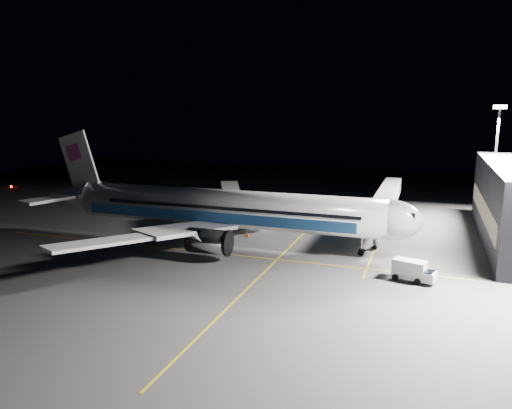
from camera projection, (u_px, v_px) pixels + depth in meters
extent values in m
plane|color=#4C4C4F|center=(226.00, 242.00, 76.40)|extent=(200.00, 200.00, 0.00)
cube|color=gold|center=(289.00, 248.00, 73.16)|extent=(0.25, 80.00, 0.01)
cube|color=gold|center=(210.00, 253.00, 70.85)|extent=(70.00, 0.25, 0.01)
cube|color=gold|center=(379.00, 238.00, 78.54)|extent=(0.25, 40.00, 0.01)
cylinder|color=silver|center=(225.00, 208.00, 75.38)|extent=(48.00, 5.60, 5.60)
ellipsoid|color=silver|center=(389.00, 220.00, 67.60)|extent=(8.96, 5.60, 5.60)
cube|color=black|center=(407.00, 214.00, 66.66)|extent=(2.20, 3.40, 0.90)
cone|color=silver|center=(70.00, 195.00, 84.55)|extent=(9.00, 5.49, 5.49)
cube|color=#22549C|center=(227.00, 210.00, 78.45)|extent=(42.24, 0.25, 1.50)
cube|color=#22549C|center=(212.00, 217.00, 73.30)|extent=(42.24, 0.25, 1.50)
cube|color=silver|center=(230.00, 207.00, 83.90)|extent=(11.36, 15.23, 1.53)
cube|color=silver|center=(187.00, 229.00, 69.09)|extent=(11.36, 15.23, 1.53)
cube|color=silver|center=(231.00, 189.00, 96.93)|extent=(8.57, 13.22, 1.31)
cube|color=silver|center=(100.00, 243.00, 58.96)|extent=(8.57, 13.22, 1.31)
cube|color=silver|center=(92.00, 189.00, 89.14)|extent=(6.20, 9.67, 0.45)
cube|color=silver|center=(51.00, 199.00, 79.51)|extent=(6.20, 9.67, 0.45)
cube|color=white|center=(79.00, 161.00, 82.66)|extent=(7.53, 0.40, 10.28)
cube|color=#BA3F9A|center=(75.00, 152.00, 82.64)|extent=(3.22, 0.55, 3.22)
cylinder|color=#B7B7BF|center=(253.00, 214.00, 83.85)|extent=(5.60, 3.40, 3.40)
cylinder|color=#B7B7BF|center=(208.00, 241.00, 67.19)|extent=(5.60, 3.40, 3.40)
cylinder|color=#9999A0|center=(361.00, 246.00, 69.52)|extent=(0.26, 0.26, 2.50)
cylinder|color=black|center=(361.00, 252.00, 69.68)|extent=(0.90, 0.70, 0.90)
cylinder|color=#9999A0|center=(219.00, 226.00, 81.12)|extent=(0.26, 0.26, 2.50)
cylinder|color=#9999A0|center=(196.00, 239.00, 73.15)|extent=(0.26, 0.26, 2.50)
cylinder|color=black|center=(219.00, 230.00, 81.25)|extent=(1.10, 1.60, 1.10)
cylinder|color=black|center=(196.00, 244.00, 73.29)|extent=(1.10, 1.60, 1.10)
cube|color=brown|center=(483.00, 209.00, 76.43)|extent=(0.15, 36.00, 3.00)
cube|color=#B2B2B7|center=(386.00, 199.00, 86.95)|extent=(3.00, 33.90, 2.80)
cube|color=#B2B2B7|center=(377.00, 217.00, 72.27)|extent=(3.60, 3.20, 3.40)
cylinder|color=#9999A0|center=(376.00, 238.00, 72.87)|extent=(0.70, 0.70, 3.10)
cylinder|color=black|center=(375.00, 247.00, 72.27)|extent=(0.70, 0.30, 0.70)
cylinder|color=black|center=(376.00, 244.00, 73.93)|extent=(0.70, 0.30, 0.70)
cylinder|color=#59595E|center=(495.00, 164.00, 91.14)|extent=(0.44, 0.44, 20.00)
cube|color=#59595E|center=(500.00, 107.00, 89.13)|extent=(2.40, 0.50, 0.80)
cube|color=white|center=(500.00, 107.00, 88.81)|extent=(2.20, 0.15, 0.60)
sphere|color=#FF140A|center=(11.00, 187.00, 127.46)|extent=(0.44, 0.44, 0.44)
cube|color=silver|center=(409.00, 269.00, 59.28)|extent=(4.16, 2.85, 2.08)
cube|color=silver|center=(428.00, 277.00, 58.11)|extent=(1.95, 2.14, 1.14)
cube|color=black|center=(429.00, 273.00, 58.02)|extent=(1.53, 1.86, 0.47)
cylinder|color=black|center=(423.00, 277.00, 59.54)|extent=(0.79, 0.43, 0.76)
cylinder|color=black|center=(417.00, 282.00, 57.95)|extent=(0.79, 0.43, 0.76)
cylinder|color=black|center=(401.00, 273.00, 61.04)|extent=(0.79, 0.43, 0.76)
cylinder|color=black|center=(395.00, 277.00, 59.44)|extent=(0.79, 0.43, 0.76)
cube|color=black|center=(265.00, 219.00, 88.82)|extent=(2.40, 1.66, 1.03)
cube|color=black|center=(265.00, 215.00, 88.69)|extent=(1.04, 1.04, 0.56)
sphere|color=#FFF2CC|center=(262.00, 220.00, 88.22)|extent=(0.24, 0.24, 0.24)
sphere|color=#FFF2CC|center=(267.00, 220.00, 88.02)|extent=(0.24, 0.24, 0.24)
cylinder|color=black|center=(271.00, 220.00, 89.48)|extent=(0.58, 0.27, 0.56)
cylinder|color=black|center=(269.00, 222.00, 87.96)|extent=(0.58, 0.27, 0.56)
cylinder|color=black|center=(261.00, 220.00, 89.84)|extent=(0.58, 0.27, 0.56)
cylinder|color=black|center=(260.00, 222.00, 88.31)|extent=(0.58, 0.27, 0.56)
cone|color=#FF630A|center=(248.00, 235.00, 79.37)|extent=(0.45, 0.45, 0.67)
cone|color=#FF630A|center=(244.00, 232.00, 81.51)|extent=(0.35, 0.35, 0.53)
cone|color=#FF630A|center=(247.00, 234.00, 80.09)|extent=(0.36, 0.36, 0.54)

